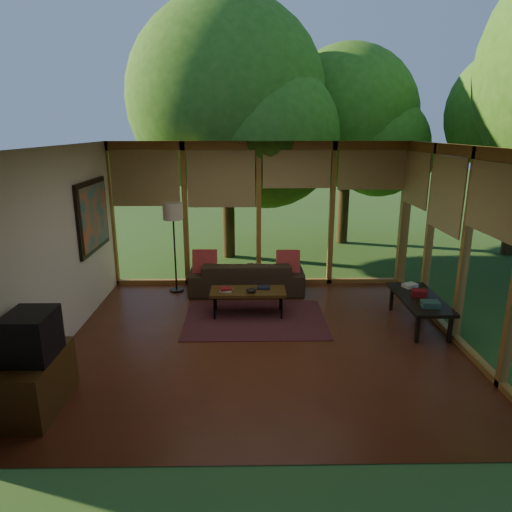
{
  "coord_description": "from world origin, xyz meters",
  "views": [
    {
      "loc": [
        -0.19,
        -5.93,
        2.92
      ],
      "look_at": [
        -0.08,
        0.7,
        1.06
      ],
      "focal_mm": 32.0,
      "sensor_mm": 36.0,
      "label": 1
    }
  ],
  "objects_px": {
    "sofa": "(247,277)",
    "media_cabinet": "(36,383)",
    "floor_lamp": "(173,216)",
    "coffee_table": "(248,292)",
    "television": "(31,336)",
    "side_console": "(420,300)"
  },
  "relations": [
    {
      "from": "sofa",
      "to": "media_cabinet",
      "type": "xyz_separation_m",
      "value": [
        -2.24,
        -3.57,
        -0.0
      ]
    },
    {
      "from": "floor_lamp",
      "to": "coffee_table",
      "type": "distance_m",
      "value": 2.04
    },
    {
      "from": "floor_lamp",
      "to": "media_cabinet",
      "type": "bearing_deg",
      "value": -104.27
    },
    {
      "from": "sofa",
      "to": "floor_lamp",
      "type": "bearing_deg",
      "value": -4.25
    },
    {
      "from": "floor_lamp",
      "to": "coffee_table",
      "type": "bearing_deg",
      "value": -41.26
    },
    {
      "from": "media_cabinet",
      "to": "television",
      "type": "distance_m",
      "value": 0.55
    },
    {
      "from": "media_cabinet",
      "to": "television",
      "type": "bearing_deg",
      "value": 0.0
    },
    {
      "from": "media_cabinet",
      "to": "sofa",
      "type": "bearing_deg",
      "value": 57.92
    },
    {
      "from": "sofa",
      "to": "coffee_table",
      "type": "bearing_deg",
      "value": 91.33
    },
    {
      "from": "sofa",
      "to": "side_console",
      "type": "bearing_deg",
      "value": 150.25
    },
    {
      "from": "coffee_table",
      "to": "side_console",
      "type": "bearing_deg",
      "value": -9.42
    },
    {
      "from": "floor_lamp",
      "to": "coffee_table",
      "type": "height_order",
      "value": "floor_lamp"
    },
    {
      "from": "sofa",
      "to": "television",
      "type": "xyz_separation_m",
      "value": [
        -2.22,
        -3.57,
        0.55
      ]
    },
    {
      "from": "media_cabinet",
      "to": "side_console",
      "type": "bearing_deg",
      "value": 23.02
    },
    {
      "from": "side_console",
      "to": "floor_lamp",
      "type": "bearing_deg",
      "value": 157.88
    },
    {
      "from": "floor_lamp",
      "to": "side_console",
      "type": "xyz_separation_m",
      "value": [
        3.94,
        -1.6,
        -1.0
      ]
    },
    {
      "from": "television",
      "to": "coffee_table",
      "type": "xyz_separation_m",
      "value": [
        2.24,
        2.5,
        -0.46
      ]
    },
    {
      "from": "media_cabinet",
      "to": "television",
      "type": "relative_size",
      "value": 1.82
    },
    {
      "from": "floor_lamp",
      "to": "side_console",
      "type": "bearing_deg",
      "value": -22.12
    },
    {
      "from": "coffee_table",
      "to": "sofa",
      "type": "bearing_deg",
      "value": 91.34
    },
    {
      "from": "sofa",
      "to": "media_cabinet",
      "type": "height_order",
      "value": "sofa"
    },
    {
      "from": "television",
      "to": "floor_lamp",
      "type": "xyz_separation_m",
      "value": [
        0.91,
        3.67,
        0.56
      ]
    }
  ]
}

